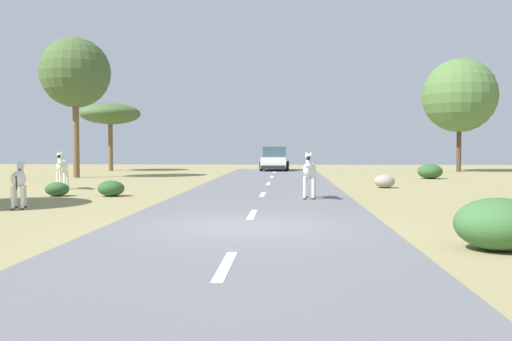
{
  "coord_description": "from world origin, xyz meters",
  "views": [
    {
      "loc": [
        0.87,
        -11.7,
        1.71
      ],
      "look_at": [
        -0.49,
        12.51,
        0.72
      ],
      "focal_mm": 38.98,
      "sensor_mm": 36.0,
      "label": 1
    }
  ],
  "objects_px": {
    "zebra_1": "(19,179)",
    "bush_0": "(499,224)",
    "rock_0": "(384,181)",
    "car_0": "(275,160)",
    "bush_1": "(430,171)",
    "bush_3": "(111,188)",
    "zebra_0": "(309,170)",
    "tree_6": "(460,96)",
    "zebra_2": "(62,166)",
    "tree_5": "(110,114)",
    "tree_3": "(75,73)",
    "bush_2": "(57,189)"
  },
  "relations": [
    {
      "from": "zebra_2",
      "to": "tree_6",
      "type": "relative_size",
      "value": 0.2
    },
    {
      "from": "zebra_2",
      "to": "bush_3",
      "type": "height_order",
      "value": "zebra_2"
    },
    {
      "from": "zebra_1",
      "to": "car_0",
      "type": "bearing_deg",
      "value": 55.88
    },
    {
      "from": "tree_3",
      "to": "rock_0",
      "type": "height_order",
      "value": "tree_3"
    },
    {
      "from": "zebra_1",
      "to": "bush_1",
      "type": "bearing_deg",
      "value": 26.2
    },
    {
      "from": "bush_0",
      "to": "rock_0",
      "type": "relative_size",
      "value": 1.67
    },
    {
      "from": "zebra_1",
      "to": "tree_6",
      "type": "distance_m",
      "value": 32.56
    },
    {
      "from": "bush_3",
      "to": "rock_0",
      "type": "relative_size",
      "value": 1.07
    },
    {
      "from": "tree_6",
      "to": "tree_5",
      "type": "bearing_deg",
      "value": 179.53
    },
    {
      "from": "tree_3",
      "to": "rock_0",
      "type": "distance_m",
      "value": 18.66
    },
    {
      "from": "tree_5",
      "to": "bush_3",
      "type": "height_order",
      "value": "tree_5"
    },
    {
      "from": "zebra_1",
      "to": "tree_3",
      "type": "xyz_separation_m",
      "value": [
        -4.51,
        15.96,
        5.14
      ]
    },
    {
      "from": "rock_0",
      "to": "car_0",
      "type": "bearing_deg",
      "value": 106.43
    },
    {
      "from": "rock_0",
      "to": "tree_3",
      "type": "bearing_deg",
      "value": 155.81
    },
    {
      "from": "car_0",
      "to": "bush_3",
      "type": "height_order",
      "value": "car_0"
    },
    {
      "from": "car_0",
      "to": "bush_2",
      "type": "bearing_deg",
      "value": 73.48
    },
    {
      "from": "zebra_1",
      "to": "bush_1",
      "type": "xyz_separation_m",
      "value": [
        15.46,
        15.95,
        -0.42
      ]
    },
    {
      "from": "zebra_1",
      "to": "tree_5",
      "type": "xyz_separation_m",
      "value": [
        -5.61,
        25.59,
        3.4
      ]
    },
    {
      "from": "tree_3",
      "to": "bush_0",
      "type": "distance_m",
      "value": 27.34
    },
    {
      "from": "zebra_0",
      "to": "tree_6",
      "type": "distance_m",
      "value": 25.67
    },
    {
      "from": "car_0",
      "to": "rock_0",
      "type": "bearing_deg",
      "value": 108.09
    },
    {
      "from": "zebra_0",
      "to": "bush_3",
      "type": "relative_size",
      "value": 1.76
    },
    {
      "from": "zebra_0",
      "to": "bush_1",
      "type": "distance_m",
      "value": 14.89
    },
    {
      "from": "bush_0",
      "to": "rock_0",
      "type": "height_order",
      "value": "bush_0"
    },
    {
      "from": "car_0",
      "to": "rock_0",
      "type": "height_order",
      "value": "car_0"
    },
    {
      "from": "zebra_1",
      "to": "car_0",
      "type": "distance_m",
      "value": 26.66
    },
    {
      "from": "zebra_1",
      "to": "bush_0",
      "type": "relative_size",
      "value": 0.96
    },
    {
      "from": "tree_6",
      "to": "bush_1",
      "type": "bearing_deg",
      "value": -115.04
    },
    {
      "from": "bush_2",
      "to": "bush_3",
      "type": "bearing_deg",
      "value": 2.43
    },
    {
      "from": "bush_2",
      "to": "rock_0",
      "type": "relative_size",
      "value": 0.96
    },
    {
      "from": "car_0",
      "to": "tree_5",
      "type": "bearing_deg",
      "value": 2.77
    },
    {
      "from": "tree_3",
      "to": "rock_0",
      "type": "xyz_separation_m",
      "value": [
        16.21,
        -7.28,
        -5.68
      ]
    },
    {
      "from": "tree_3",
      "to": "bush_3",
      "type": "distance_m",
      "value": 14.5
    },
    {
      "from": "zebra_2",
      "to": "bush_1",
      "type": "distance_m",
      "value": 19.29
    },
    {
      "from": "zebra_0",
      "to": "zebra_1",
      "type": "relative_size",
      "value": 1.17
    },
    {
      "from": "tree_5",
      "to": "bush_2",
      "type": "xyz_separation_m",
      "value": [
        5.06,
        -21.68,
        -3.97
      ]
    },
    {
      "from": "car_0",
      "to": "bush_0",
      "type": "distance_m",
      "value": 31.94
    },
    {
      "from": "rock_0",
      "to": "zebra_1",
      "type": "bearing_deg",
      "value": -143.43
    },
    {
      "from": "bush_3",
      "to": "tree_5",
      "type": "bearing_deg",
      "value": 107.88
    },
    {
      "from": "bush_1",
      "to": "bush_3",
      "type": "relative_size",
      "value": 1.46
    },
    {
      "from": "zebra_0",
      "to": "bush_2",
      "type": "xyz_separation_m",
      "value": [
        -8.83,
        0.99,
        -0.72
      ]
    },
    {
      "from": "zebra_1",
      "to": "zebra_2",
      "type": "relative_size",
      "value": 0.86
    },
    {
      "from": "tree_6",
      "to": "bush_1",
      "type": "height_order",
      "value": "tree_6"
    },
    {
      "from": "zebra_2",
      "to": "bush_0",
      "type": "xyz_separation_m",
      "value": [
        12.81,
        -13.03,
        -0.5
      ]
    },
    {
      "from": "bush_2",
      "to": "bush_3",
      "type": "height_order",
      "value": "bush_3"
    },
    {
      "from": "bush_1",
      "to": "bush_2",
      "type": "height_order",
      "value": "bush_1"
    },
    {
      "from": "zebra_2",
      "to": "bush_2",
      "type": "height_order",
      "value": "zebra_2"
    },
    {
      "from": "tree_6",
      "to": "rock_0",
      "type": "bearing_deg",
      "value": -116.05
    },
    {
      "from": "zebra_2",
      "to": "tree_6",
      "type": "distance_m",
      "value": 28.58
    },
    {
      "from": "zebra_2",
      "to": "bush_3",
      "type": "distance_m",
      "value": 4.53
    }
  ]
}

